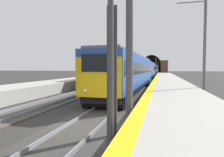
# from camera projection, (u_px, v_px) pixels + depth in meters

# --- Properties ---
(ground_plane) EXTENTS (320.00, 320.00, 0.00)m
(ground_plane) POSITION_uv_depth(u_px,v_px,m) (87.00, 126.00, 8.84)
(ground_plane) COLOR #302D2B
(platform_right) EXTENTS (112.00, 3.92, 1.05)m
(platform_right) POSITION_uv_depth(u_px,v_px,m) (186.00, 120.00, 7.81)
(platform_right) COLOR #ADA89E
(platform_right) RESTS_ON ground_plane
(platform_right_edge_strip) EXTENTS (112.00, 0.50, 0.01)m
(platform_right_edge_strip) POSITION_uv_depth(u_px,v_px,m) (142.00, 105.00, 8.19)
(platform_right_edge_strip) COLOR yellow
(platform_right_edge_strip) RESTS_ON platform_right
(track_main_line) EXTENTS (160.00, 3.09, 0.21)m
(track_main_line) POSITION_uv_depth(u_px,v_px,m) (87.00, 125.00, 8.84)
(track_main_line) COLOR #383533
(track_main_line) RESTS_ON ground_plane
(train_main_approaching) EXTENTS (80.20, 3.39, 3.92)m
(train_main_approaching) POSITION_uv_depth(u_px,v_px,m) (148.00, 69.00, 49.62)
(train_main_approaching) COLOR #264C99
(train_main_approaching) RESTS_ON ground_plane
(train_adjacent_platform) EXTENTS (39.76, 2.99, 3.86)m
(train_adjacent_platform) POSITION_uv_depth(u_px,v_px,m) (123.00, 70.00, 42.04)
(train_adjacent_platform) COLOR maroon
(train_adjacent_platform) RESTS_ON ground_plane
(railway_signal_near) EXTENTS (0.39, 0.38, 5.21)m
(railway_signal_near) POSITION_uv_depth(u_px,v_px,m) (111.00, 50.00, 5.11)
(railway_signal_near) COLOR #38383D
(railway_signal_near) RESTS_ON ground_plane
(railway_signal_mid) EXTENTS (0.39, 0.38, 5.29)m
(railway_signal_mid) POSITION_uv_depth(u_px,v_px,m) (156.00, 66.00, 49.61)
(railway_signal_mid) COLOR #4C4C54
(railway_signal_mid) RESTS_ON ground_plane
(railway_signal_far) EXTENTS (0.39, 0.38, 5.73)m
(railway_signal_far) POSITION_uv_depth(u_px,v_px,m) (158.00, 66.00, 94.26)
(railway_signal_far) COLOR #4C4C54
(railway_signal_far) RESTS_ON ground_plane
(overhead_signal_gantry) EXTENTS (0.70, 9.02, 6.67)m
(overhead_signal_gantry) POSITION_uv_depth(u_px,v_px,m) (29.00, 10.00, 8.50)
(overhead_signal_gantry) COLOR #3F3F47
(overhead_signal_gantry) RESTS_ON ground_plane
(tunnel_portal) EXTENTS (2.85, 18.99, 10.63)m
(tunnel_portal) POSITION_uv_depth(u_px,v_px,m) (152.00, 66.00, 118.03)
(tunnel_portal) COLOR brown
(tunnel_portal) RESTS_ON ground_plane
(catenary_mast_near) EXTENTS (0.22, 2.29, 8.43)m
(catenary_mast_near) POSITION_uv_depth(u_px,v_px,m) (204.00, 46.00, 15.60)
(catenary_mast_near) COLOR #595B60
(catenary_mast_near) RESTS_ON ground_plane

